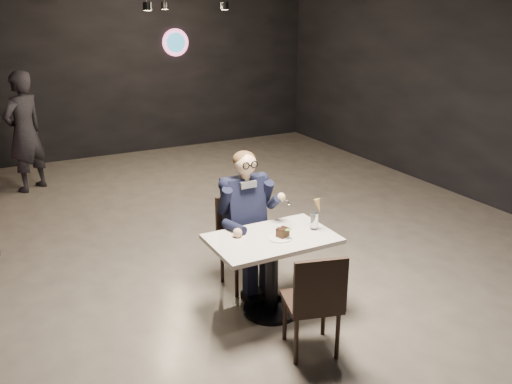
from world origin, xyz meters
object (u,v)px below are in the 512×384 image
chair_near (311,300)px  sundae_glass (314,221)px  main_table (272,275)px  seated_man (244,219)px  chair_far (244,244)px  passerby (25,132)px

chair_near → sundae_glass: size_ratio=5.81×
sundae_glass → main_table: bearing=176.5°
seated_man → chair_near: bearing=-90.0°
sundae_glass → chair_near: bearing=-124.2°
seated_man → sundae_glass: bearing=-53.6°
chair_far → passerby: size_ratio=0.51×
seated_man → main_table: bearing=-90.0°
chair_far → sundae_glass: (0.42, -0.58, 0.37)m
main_table → seated_man: 0.65m
chair_far → seated_man: 0.26m
chair_near → passerby: size_ratio=0.51×
chair_far → sundae_glass: chair_far is taller
chair_near → sundae_glass: chair_near is taller
main_table → sundae_glass: 0.62m
main_table → passerby: size_ratio=0.61×
main_table → sundae_glass: (0.42, -0.03, 0.45)m
chair_far → seated_man: (0.00, 0.00, 0.26)m
chair_far → chair_near: size_ratio=1.00×
chair_far → passerby: bearing=110.3°
main_table → chair_near: size_ratio=1.20×
main_table → seated_man: bearing=90.0°
main_table → seated_man: size_ratio=0.76×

